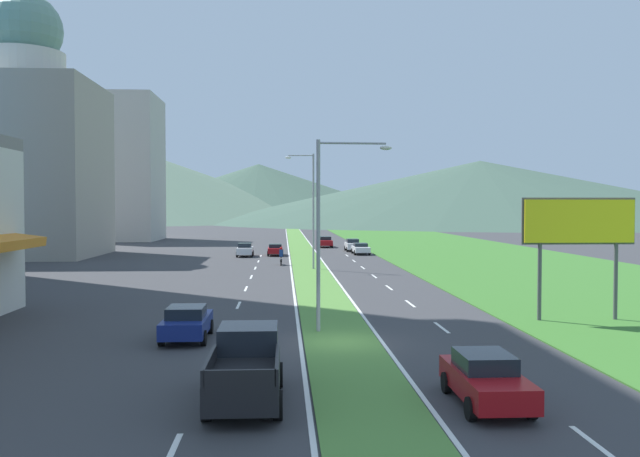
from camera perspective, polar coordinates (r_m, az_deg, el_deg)
The scene contains 40 objects.
ground_plane at distance 28.22m, azimuth 1.90°, elevation -9.93°, with size 600.00×600.00×0.00m, color #38383A.
grass_median at distance 87.74m, azimuth -1.61°, elevation -1.88°, with size 3.20×240.00×0.06m, color #518438.
grass_verge_right at distance 90.69m, azimuth 11.53°, elevation -1.79°, with size 24.00×240.00×0.06m, color #387028.
lane_dash_left_1 at distance 16.55m, azimuth -12.82°, elevation -18.57°, with size 0.16×2.80×0.01m, color silver.
lane_dash_left_2 at distance 23.92m, azimuth -9.64°, elevation -12.11°, with size 0.16×2.80×0.01m, color silver.
lane_dash_left_3 at distance 31.49m, azimuth -8.05°, elevation -8.70°, with size 0.16×2.80×0.01m, color silver.
lane_dash_left_4 at distance 39.13m, azimuth -7.08°, elevation -6.61°, with size 0.16×2.80×0.01m, color silver.
lane_dash_left_5 at distance 46.83m, azimuth -6.44°, elevation -5.21°, with size 0.16×2.80×0.01m, color silver.
lane_dash_left_6 at distance 54.54m, azimuth -5.98°, elevation -4.20°, with size 0.16×2.80×0.01m, color silver.
lane_dash_left_7 at distance 62.27m, azimuth -5.64°, elevation -3.45°, with size 0.16×2.80×0.01m, color silver.
lane_dash_left_8 at distance 70.01m, azimuth -5.37°, elevation -2.86°, with size 0.16×2.80×0.01m, color silver.
lane_dash_left_9 at distance 77.76m, azimuth -5.16°, elevation -2.38°, with size 0.16×2.80×0.01m, color silver.
lane_dash_right_1 at distance 18.01m, azimuth 22.90°, elevation -16.95°, with size 0.16×2.80×0.01m, color silver.
lane_dash_right_2 at distance 24.95m, azimuth 14.85°, elevation -11.55°, with size 0.16×2.80×0.01m, color silver.
lane_dash_right_3 at distance 32.28m, azimuth 10.52°, elevation -8.45°, with size 0.16×2.80×0.01m, color silver.
lane_dash_right_4 at distance 39.77m, azimuth 7.84°, elevation -6.48°, with size 0.16×2.80×0.01m, color silver.
lane_dash_right_5 at distance 47.36m, azimuth 6.03°, elevation -5.13°, with size 0.16×2.80×0.01m, color silver.
lane_dash_right_6 at distance 55.00m, azimuth 4.72°, elevation -4.15°, with size 0.16×2.80×0.01m, color silver.
lane_dash_right_7 at distance 62.67m, azimuth 3.73°, elevation -3.41°, with size 0.16×2.80×0.01m, color silver.
lane_dash_right_8 at distance 70.37m, azimuth 2.97°, elevation -2.83°, with size 0.16×2.80×0.01m, color silver.
lane_dash_right_9 at distance 78.08m, azimuth 2.35°, elevation -2.36°, with size 0.16×2.80×0.01m, color silver.
edge_line_median_left at distance 87.70m, azimuth -2.75°, elevation -1.90°, with size 0.16×240.00×0.01m, color silver.
edge_line_median_right at distance 87.80m, azimuth -0.46°, elevation -1.89°, with size 0.16×240.00×0.01m, color silver.
domed_building at distance 84.28m, azimuth -24.15°, elevation 6.17°, with size 16.21×16.21×30.60m.
midrise_colored at distance 119.50m, azimuth -17.16°, elevation 4.99°, with size 14.06×14.06×24.88m, color #B7B2A8.
hill_far_left at distance 311.32m, azimuth -20.38°, elevation 4.40°, with size 230.56×230.56×40.22m, color #516B56.
hill_far_center at distance 314.39m, azimuth -5.34°, elevation 3.21°, with size 159.05×159.05×26.23m, color #3D5647.
hill_far_right at distance 260.00m, azimuth 13.71°, elevation 3.15°, with size 213.37×213.37×23.53m, color #3D5647.
street_lamp_near at distance 30.10m, azimuth 0.65°, elevation 0.74°, with size 3.50×0.36×8.85m.
street_lamp_mid at distance 60.64m, azimuth -0.81°, elevation 2.12°, with size 2.68×0.45×10.68m.
billboard_roadside at distance 35.57m, azimuth 21.55°, elevation 0.14°, with size 5.85×0.28×6.25m.
car_0 at distance 80.31m, azimuth 3.55°, elevation -1.74°, with size 1.96×4.77×1.37m.
car_1 at distance 94.31m, azimuth 0.47°, elevation -1.16°, with size 1.96×4.63×1.54m.
car_2 at distance 78.34m, azimuth -3.90°, elevation -1.83°, with size 1.88×4.35×1.38m.
car_3 at distance 29.41m, azimuth -11.49°, elevation -7.99°, with size 1.97×4.18×1.48m.
car_4 at distance 86.15m, azimuth 2.85°, elevation -1.43°, with size 1.90×4.64×1.59m.
car_5 at distance 20.22m, azimuth 14.18°, elevation -12.53°, with size 1.88×4.28×1.50m.
car_6 at distance 77.01m, azimuth -6.53°, elevation -1.84°, with size 1.91×4.17×1.58m.
pickup_truck_0 at distance 20.22m, azimuth -6.42°, elevation -11.85°, with size 2.18×5.40×2.00m.
motorcycle_rider at distance 65.34m, azimuth -3.40°, elevation -2.54°, with size 0.36×2.00×1.80m.
Camera 1 is at (-2.48, -27.51, 5.78)m, focal length 36.87 mm.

